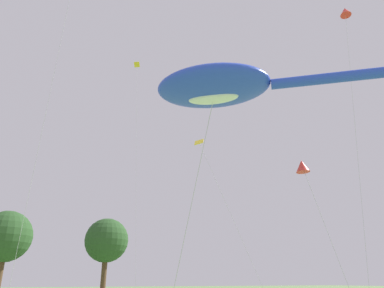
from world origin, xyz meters
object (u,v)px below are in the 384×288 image
object	(u,v)px
small_kite_bird_shape	(203,152)
small_kite_triangle_green	(302,167)
small_kite_box_yellow	(137,94)
tree_oak_left	(107,241)
big_show_kite	(220,87)
tree_oak_right	(6,237)
small_kite_tiny_distant	(345,13)

from	to	relation	value
small_kite_bird_shape	small_kite_triangle_green	bearing A→B (deg)	28.55
small_kite_box_yellow	tree_oak_left	bearing A→B (deg)	23.29
big_show_kite	small_kite_box_yellow	xyz separation A→B (m)	(2.07, 20.56, 10.17)
small_kite_box_yellow	tree_oak_left	distance (m)	30.58
big_show_kite	small_kite_triangle_green	xyz separation A→B (m)	(4.11, -0.40, -3.40)
small_kite_bird_shape	tree_oak_left	size ratio (longest dim) A/B	1.09
tree_oak_right	big_show_kite	bearing A→B (deg)	-79.28
small_kite_bird_shape	tree_oak_right	distance (m)	34.73
small_kite_tiny_distant	small_kite_box_yellow	distance (m)	21.13
big_show_kite	small_kite_triangle_green	world-z (taller)	big_show_kite
small_kite_triangle_green	tree_oak_left	xyz separation A→B (m)	(2.45, 48.58, 1.22)
tree_oak_left	tree_oak_right	bearing A→B (deg)	-161.12
small_kite_tiny_distant	tree_oak_left	xyz separation A→B (m)	(-7.13, 45.19, -13.91)
small_kite_bird_shape	big_show_kite	bearing A→B (deg)	9.06
tree_oak_left	small_kite_triangle_green	bearing A→B (deg)	-92.89
small_kite_box_yellow	small_kite_bird_shape	bearing A→B (deg)	-129.46
big_show_kite	tree_oak_left	bearing A→B (deg)	-59.21
tree_oak_right	tree_oak_left	xyz separation A→B (m)	(14.73, 5.04, 0.59)
big_show_kite	small_kite_tiny_distant	size ratio (longest dim) A/B	0.49
small_kite_box_yellow	tree_oak_left	xyz separation A→B (m)	(4.49, 27.62, -12.35)
big_show_kite	small_kite_bird_shape	size ratio (longest dim) A/B	0.87
small_kite_triangle_green	tree_oak_left	world-z (taller)	tree_oak_left
big_show_kite	small_kite_bird_shape	world-z (taller)	small_kite_bird_shape
big_show_kite	tree_oak_right	size ratio (longest dim) A/B	1.00
small_kite_bird_shape	small_kite_tiny_distant	distance (m)	15.93
big_show_kite	tree_oak_right	xyz separation A→B (m)	(-8.16, 43.13, -2.77)
small_kite_bird_shape	small_kite_tiny_distant	xyz separation A→B (m)	(8.61, -8.30, 10.52)
small_kite_triangle_green	small_kite_tiny_distant	bearing A→B (deg)	157.12
big_show_kite	tree_oak_right	bearing A→B (deg)	-40.73
small_kite_bird_shape	tree_oak_left	world-z (taller)	small_kite_bird_shape
small_kite_bird_shape	tree_oak_right	world-z (taller)	small_kite_bird_shape
small_kite_bird_shape	small_kite_box_yellow	bearing A→B (deg)	-128.67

